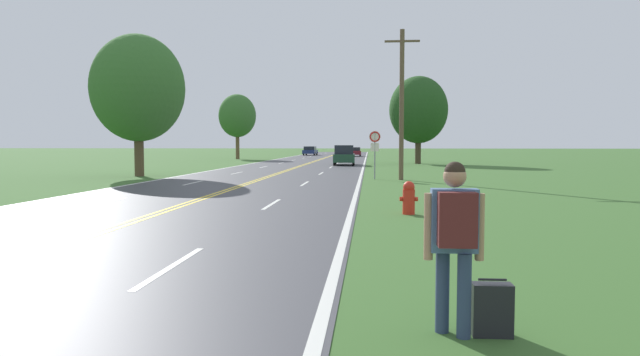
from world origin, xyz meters
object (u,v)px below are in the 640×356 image
object	(u,v)px
hitchhiker_person	(455,230)
car_maroon_sedan_mid_near	(355,152)
traffic_sign	(375,143)
tree_left_verge	(418,110)
tree_mid_treeline	(138,88)
suitcase	(492,310)
car_dark_green_van_approaching	(344,155)
car_dark_blue_sedan_mid_far	(310,151)
tree_behind_sign	(237,116)
fire_hydrant	(409,197)

from	to	relation	value
hitchhiker_person	car_maroon_sedan_mid_near	size ratio (longest dim) A/B	0.41
traffic_sign	tree_left_verge	distance (m)	23.48
traffic_sign	tree_mid_treeline	distance (m)	13.94
suitcase	car_maroon_sedan_mid_near	world-z (taller)	car_maroon_sedan_mid_near
car_dark_green_van_approaching	hitchhiker_person	bearing A→B (deg)	2.20
car_dark_blue_sedan_mid_far	car_maroon_sedan_mid_near	bearing A→B (deg)	-130.24
hitchhiker_person	car_dark_green_van_approaching	distance (m)	43.83
tree_left_verge	car_maroon_sedan_mid_near	world-z (taller)	tree_left_verge
car_dark_green_van_approaching	car_maroon_sedan_mid_near	distance (m)	32.37
tree_behind_sign	car_dark_blue_sedan_mid_far	bearing A→B (deg)	73.31
tree_mid_treeline	car_dark_green_van_approaching	xyz separation A→B (m)	(11.02, 17.60, -4.14)
tree_left_verge	suitcase	bearing A→B (deg)	-93.88
traffic_sign	tree_left_verge	size ratio (longest dim) A/B	0.32
tree_mid_treeline	car_maroon_sedan_mid_near	xyz separation A→B (m)	(11.06, 49.97, -4.35)
car_dark_green_van_approaching	fire_hydrant	bearing A→B (deg)	3.70
fire_hydrant	traffic_sign	bearing A→B (deg)	93.04
car_dark_blue_sedan_mid_far	tree_behind_sign	bearing A→B (deg)	165.92
tree_mid_treeline	suitcase	bearing A→B (deg)	-61.01
traffic_sign	tree_mid_treeline	bearing A→B (deg)	173.51
hitchhiker_person	fire_hydrant	bearing A→B (deg)	-1.94
fire_hydrant	tree_mid_treeline	world-z (taller)	tree_mid_treeline
suitcase	car_dark_green_van_approaching	distance (m)	43.82
car_maroon_sedan_mid_near	suitcase	bearing A→B (deg)	0.54
suitcase	tree_behind_sign	xyz separation A→B (m)	(-16.92, 61.12, 4.87)
tree_left_verge	car_dark_blue_sedan_mid_far	xyz separation A→B (m)	(-13.69, 35.18, -4.23)
tree_behind_sign	car_dark_green_van_approaching	bearing A→B (deg)	-52.28
fire_hydrant	car_maroon_sedan_mid_near	size ratio (longest dim) A/B	0.21
car_dark_blue_sedan_mid_far	car_dark_green_van_approaching	bearing A→B (deg)	-167.14
fire_hydrant	car_dark_blue_sedan_mid_far	world-z (taller)	car_dark_blue_sedan_mid_far
hitchhiker_person	car_dark_green_van_approaching	size ratio (longest dim) A/B	0.38
traffic_sign	car_maroon_sedan_mid_near	bearing A→B (deg)	92.71
hitchhiker_person	tree_behind_sign	bearing A→B (deg)	14.46
hitchhiker_person	tree_mid_treeline	size ratio (longest dim) A/B	0.21
traffic_sign	car_dark_green_van_approaching	bearing A→B (deg)	97.38
tree_left_verge	car_dark_green_van_approaching	xyz separation A→B (m)	(-6.65, -3.77, -4.05)
suitcase	car_maroon_sedan_mid_near	distance (m)	76.13
hitchhiker_person	car_maroon_sedan_mid_near	world-z (taller)	hitchhiker_person
fire_hydrant	car_dark_blue_sedan_mid_far	size ratio (longest dim) A/B	0.21
fire_hydrant	tree_left_verge	distance (m)	38.17
tree_behind_sign	tree_mid_treeline	size ratio (longest dim) A/B	0.95
car_dark_green_van_approaching	car_dark_blue_sedan_mid_far	xyz separation A→B (m)	(-7.04, 38.94, -0.18)
traffic_sign	tree_behind_sign	bearing A→B (deg)	113.59
tree_behind_sign	car_dark_blue_sedan_mid_far	xyz separation A→B (m)	(6.45, 21.50, -4.41)
tree_mid_treeline	tree_behind_sign	bearing A→B (deg)	94.03
car_maroon_sedan_mid_near	car_dark_blue_sedan_mid_far	distance (m)	9.66
car_dark_green_van_approaching	tree_behind_sign	bearing A→B (deg)	-144.07
tree_behind_sign	tree_mid_treeline	bearing A→B (deg)	-85.97
suitcase	car_maroon_sedan_mid_near	xyz separation A→B (m)	(-3.39, 76.06, 0.42)
suitcase	tree_left_verge	bearing A→B (deg)	-4.55
tree_behind_sign	fire_hydrant	bearing A→B (deg)	-71.95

